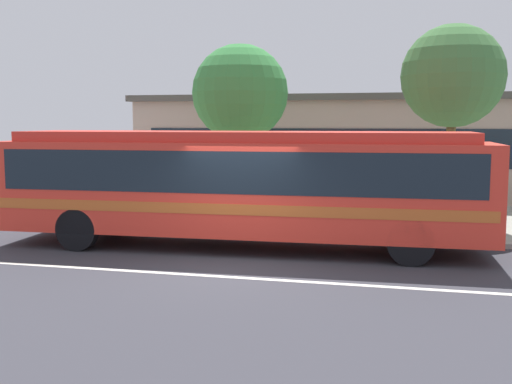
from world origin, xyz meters
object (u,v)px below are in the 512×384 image
at_px(street_tree_near_stop, 240,93).
at_px(pedestrian_walking_along_curb, 415,193).
at_px(transit_bus, 241,181).
at_px(pedestrian_waiting_near_sign, 314,190).
at_px(street_tree_mid_block, 453,77).
at_px(pedestrian_standing_by_tree, 124,184).
at_px(bus_stop_sign, 442,179).

bearing_deg(street_tree_near_stop, pedestrian_walking_along_curb, -16.12).
bearing_deg(street_tree_near_stop, transit_bus, -74.59).
xyz_separation_m(pedestrian_waiting_near_sign, street_tree_mid_block, (3.79, 0.91, 3.24)).
xyz_separation_m(pedestrian_standing_by_tree, bus_stop_sign, (9.43, -1.76, 0.51)).
xyz_separation_m(transit_bus, pedestrian_walking_along_curb, (4.06, 3.18, -0.55)).
distance_m(street_tree_near_stop, street_tree_mid_block, 6.35).
height_order(pedestrian_waiting_near_sign, pedestrian_walking_along_curb, pedestrian_walking_along_curb).
bearing_deg(pedestrian_standing_by_tree, pedestrian_waiting_near_sign, -0.39).
distance_m(transit_bus, pedestrian_standing_by_tree, 5.94).
distance_m(transit_bus, street_tree_mid_block, 7.18).
bearing_deg(pedestrian_waiting_near_sign, bus_stop_sign, -26.61).
relative_size(transit_bus, pedestrian_waiting_near_sign, 7.30).
height_order(bus_stop_sign, street_tree_near_stop, street_tree_near_stop).
xyz_separation_m(bus_stop_sign, street_tree_mid_block, (0.35, 2.63, 2.68)).
relative_size(transit_bus, bus_stop_sign, 5.06).
distance_m(pedestrian_waiting_near_sign, street_tree_mid_block, 5.06).
relative_size(pedestrian_waiting_near_sign, pedestrian_walking_along_curb, 0.97).
bearing_deg(pedestrian_waiting_near_sign, pedestrian_walking_along_curb, -5.92).
xyz_separation_m(pedestrian_waiting_near_sign, pedestrian_walking_along_curb, (2.82, -0.29, 0.03)).
height_order(transit_bus, pedestrian_walking_along_curb, transit_bus).
distance_m(pedestrian_waiting_near_sign, bus_stop_sign, 3.88).
bearing_deg(pedestrian_walking_along_curb, pedestrian_standing_by_tree, 177.83).
relative_size(pedestrian_waiting_near_sign, street_tree_near_stop, 0.30).
bearing_deg(transit_bus, pedestrian_standing_by_tree, 143.55).
xyz_separation_m(pedestrian_waiting_near_sign, street_tree_near_stop, (-2.54, 1.26, 2.86)).
xyz_separation_m(pedestrian_standing_by_tree, street_tree_mid_block, (9.78, 0.87, 3.19)).
bearing_deg(pedestrian_standing_by_tree, street_tree_mid_block, 5.09).
relative_size(pedestrian_walking_along_curb, pedestrian_standing_by_tree, 0.98).
height_order(transit_bus, street_tree_mid_block, street_tree_mid_block).
bearing_deg(bus_stop_sign, pedestrian_waiting_near_sign, 153.39).
distance_m(pedestrian_waiting_near_sign, pedestrian_standing_by_tree, 6.00).
bearing_deg(bus_stop_sign, street_tree_near_stop, 153.52).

